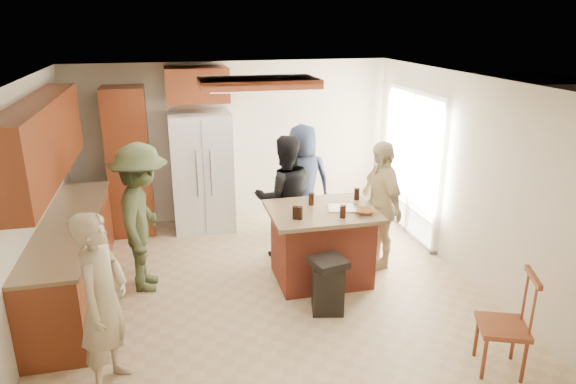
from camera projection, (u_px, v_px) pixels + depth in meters
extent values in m
plane|color=tan|center=(265.00, 287.00, 6.25)|extent=(5.00, 5.00, 0.00)
plane|color=white|center=(261.00, 79.00, 5.45)|extent=(5.00, 5.00, 0.00)
plane|color=beige|center=(234.00, 142.00, 8.15)|extent=(5.00, 0.00, 5.00)
plane|color=beige|center=(331.00, 302.00, 3.55)|extent=(5.00, 0.00, 5.00)
plane|color=beige|center=(26.00, 208.00, 5.30)|extent=(0.00, 5.00, 5.00)
plane|color=beige|center=(460.00, 176.00, 6.40)|extent=(0.00, 5.00, 5.00)
cube|color=white|center=(413.00, 166.00, 7.56)|extent=(0.02, 1.60, 2.10)
cube|color=white|center=(412.00, 166.00, 7.56)|extent=(0.08, 1.72, 2.10)
cube|color=maroon|center=(258.00, 83.00, 5.65)|extent=(1.30, 0.70, 0.10)
cube|color=white|center=(258.00, 88.00, 5.67)|extent=(1.10, 0.50, 0.02)
cube|color=olive|center=(495.00, 226.00, 8.25)|extent=(3.00, 3.00, 0.10)
cube|color=#593319|center=(518.00, 151.00, 8.62)|extent=(1.40, 1.60, 2.00)
imported|color=tan|center=(103.00, 302.00, 4.36)|extent=(0.61, 0.71, 1.64)
imported|color=black|center=(285.00, 197.00, 6.85)|extent=(0.82, 0.51, 1.69)
imported|color=#1B2237|center=(302.00, 182.00, 7.49)|extent=(0.86, 0.60, 1.69)
imported|color=#C5B187|center=(380.00, 204.00, 6.60)|extent=(0.55, 1.00, 1.68)
imported|color=#3A4427|center=(143.00, 218.00, 6.00)|extent=(0.64, 1.20, 1.79)
cube|color=maroon|center=(73.00, 259.00, 5.99)|extent=(0.60, 3.00, 0.88)
cube|color=#846B4C|center=(68.00, 223.00, 5.85)|extent=(0.64, 3.00, 0.04)
cube|color=maroon|center=(43.00, 140.00, 5.51)|extent=(0.35, 3.00, 0.85)
cube|color=maroon|center=(129.00, 162.00, 7.57)|extent=(0.60, 0.60, 2.20)
cube|color=maroon|center=(197.00, 84.00, 7.45)|extent=(0.90, 0.60, 0.50)
cube|color=white|center=(202.00, 172.00, 7.79)|extent=(0.90, 0.72, 1.80)
cube|color=gray|center=(204.00, 179.00, 7.46)|extent=(0.01, 0.01, 1.71)
cylinder|color=silver|center=(197.00, 174.00, 7.38)|extent=(0.02, 0.02, 0.70)
cylinder|color=silver|center=(211.00, 173.00, 7.43)|extent=(0.02, 0.02, 0.70)
cube|color=brown|center=(321.00, 247.00, 6.33)|extent=(1.10, 0.85, 0.88)
cube|color=#836B4C|center=(322.00, 211.00, 6.18)|extent=(1.28, 1.03, 0.05)
cube|color=silver|center=(343.00, 208.00, 6.18)|extent=(0.42, 0.35, 0.02)
imported|color=brown|center=(365.00, 211.00, 6.03)|extent=(0.27, 0.27, 0.05)
cylinder|color=black|center=(300.00, 213.00, 5.85)|extent=(0.07, 0.07, 0.15)
cylinder|color=black|center=(311.00, 199.00, 6.30)|extent=(0.07, 0.07, 0.15)
cylinder|color=black|center=(357.00, 194.00, 6.49)|extent=(0.07, 0.07, 0.15)
cylinder|color=black|center=(343.00, 212.00, 5.89)|extent=(0.07, 0.07, 0.15)
cylinder|color=black|center=(295.00, 213.00, 5.86)|extent=(0.07, 0.07, 0.15)
cube|color=black|center=(328.00, 288.00, 5.69)|extent=(0.41, 0.41, 0.55)
cube|color=black|center=(328.00, 262.00, 5.59)|extent=(0.43, 0.43, 0.08)
cube|color=maroon|center=(503.00, 327.00, 4.66)|extent=(0.54, 0.54, 0.05)
cylinder|color=maroon|center=(484.00, 358.00, 4.60)|extent=(0.05, 0.05, 0.44)
cylinder|color=maroon|center=(524.00, 362.00, 4.56)|extent=(0.05, 0.05, 0.44)
cylinder|color=maroon|center=(477.00, 336.00, 4.92)|extent=(0.05, 0.05, 0.44)
cylinder|color=maroon|center=(514.00, 339.00, 4.87)|extent=(0.05, 0.05, 0.44)
cube|color=maroon|center=(533.00, 277.00, 4.47)|extent=(0.18, 0.39, 0.05)
cylinder|color=maroon|center=(533.00, 310.00, 4.44)|extent=(0.03, 0.03, 0.50)
cylinder|color=maroon|center=(525.00, 296.00, 4.66)|extent=(0.03, 0.03, 0.50)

